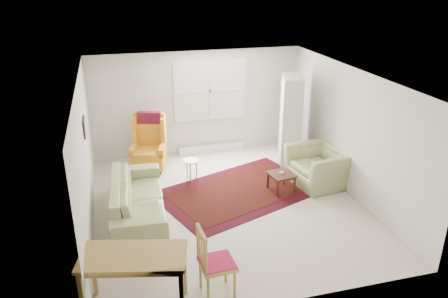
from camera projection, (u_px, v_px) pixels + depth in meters
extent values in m
cube|color=beige|center=(228.00, 205.00, 8.40)|extent=(5.00, 5.50, 0.01)
cube|color=white|center=(229.00, 77.00, 7.45)|extent=(5.00, 5.50, 0.01)
cube|color=beige|center=(197.00, 104.00, 10.39)|extent=(5.00, 0.04, 2.50)
cube|color=beige|center=(287.00, 223.00, 5.47)|extent=(5.00, 0.04, 2.50)
cube|color=beige|center=(85.00, 159.00, 7.33)|extent=(0.04, 5.50, 2.50)
cube|color=beige|center=(351.00, 133.00, 8.52)|extent=(0.04, 5.50, 2.50)
cube|color=white|center=(210.00, 91.00, 10.32)|extent=(1.72, 0.06, 1.42)
cube|color=white|center=(210.00, 91.00, 10.32)|extent=(1.60, 0.02, 1.30)
cube|color=silver|center=(211.00, 149.00, 10.83)|extent=(1.60, 0.12, 0.18)
cube|color=black|center=(84.00, 127.00, 7.63)|extent=(0.03, 0.42, 0.32)
cube|color=tan|center=(85.00, 127.00, 7.63)|extent=(0.01, 0.34, 0.24)
imported|color=#8C9462|center=(137.00, 191.00, 7.91)|extent=(1.07, 2.44, 0.96)
imported|color=#8C9462|center=(320.00, 163.00, 9.11)|extent=(1.20, 1.32, 0.92)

